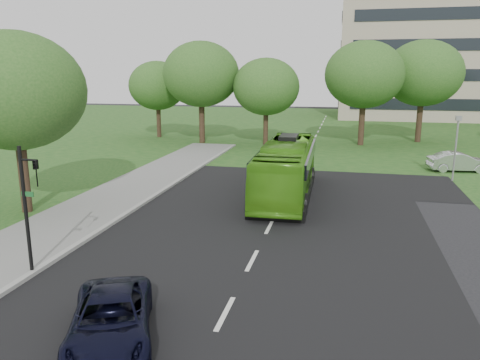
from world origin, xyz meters
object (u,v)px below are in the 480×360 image
Objects in this scene: office_building at (478,34)px; tree_park_c at (364,75)px; tree_park_d at (423,73)px; traffic_light at (28,201)px; sedan at (459,162)px; tree_park_f at (157,86)px; camera_pole at (456,139)px; tree_side_near at (15,91)px; tree_park_b at (266,87)px; bus at (286,169)px; tree_park_a at (201,74)px; suv at (111,320)px.

tree_park_c is at bearing -117.21° from office_building.
traffic_light is (-17.34, -36.43, -4.12)m from tree_park_d.
office_building is 9.65× the size of sedan.
office_building is 4.99× the size of tree_park_f.
camera_pole is at bearing -30.59° from tree_park_f.
tree_park_b is at bearing 71.98° from tree_side_near.
bus is (12.22, 6.02, -4.40)m from tree_side_near.
tree_park_a is at bearing 58.94° from sedan.
traffic_light is at bearing -120.69° from bus.
bus is at bearing -112.04° from office_building.
tree_side_near is at bearing -93.51° from tree_park_a.
tree_park_b is 9.23m from tree_park_c.
camera_pole is (26.51, -15.67, -2.78)m from tree_park_f.
tree_park_c is 15.97m from camera_pole.
tree_park_a is 0.98× the size of tree_park_d.
tree_park_a is at bearing -165.75° from tree_park_d.
tree_side_near is (-22.49, -29.94, -0.80)m from tree_park_d.
tree_park_b is at bearing 147.73° from camera_pole.
sedan is (11.03, 9.28, -0.85)m from bus.
bus is 2.51× the size of suv.
tree_side_near is 0.79× the size of bus.
tree_park_f is 27.52m from bus.
camera_pole is at bearing 29.65° from bus.
tree_park_b is 0.74× the size of bus.
office_building reaches higher than tree_park_c.
tree_park_b is 0.82× the size of tree_park_d.
camera_pole is at bearing -103.92° from office_building.
camera_pole is (-0.28, -17.93, -4.05)m from tree_park_d.
sedan is (23.24, 15.30, -5.25)m from tree_side_near.
office_building reaches higher than tree_park_d.
tree_park_f reaches higher than bus.
suv is at bearing -86.99° from tree_park_b.
bus is 2.66× the size of sedan.
tree_side_near is at bearing 129.18° from traffic_light.
tree_park_c is at bearing 57.61° from tree_side_near.
tree_park_b is 0.93× the size of tree_side_near.
tree_side_near is (-7.92, -24.36, 0.42)m from tree_park_b.
suv is (9.71, -9.70, -5.32)m from tree_side_near.
tree_park_a is at bearing 157.24° from camera_pole.
sedan is 1.00× the size of camera_pole.
tree_park_b is 19.10m from camera_pole.
office_building is at bearing 67.22° from traffic_light.
tree_park_f is (-12.22, 3.32, -0.05)m from tree_park_b.
suv is (1.79, -34.06, -4.90)m from tree_park_b.
suv is (8.20, -34.31, -6.03)m from tree_park_a.
bus is 15.95m from suv.
tree_park_c is at bearing 21.88° from sedan.
office_building is 4.59× the size of tree_side_near.
tree_park_f is at bearing -175.18° from tree_park_d.
tree_park_c is (-17.34, -33.73, -5.89)m from office_building.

